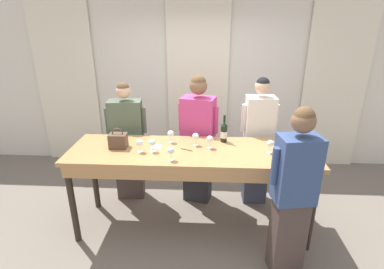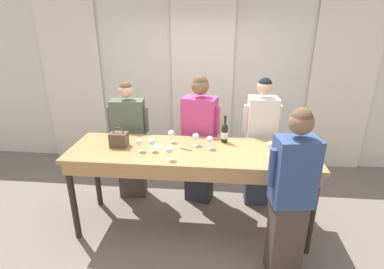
{
  "view_description": "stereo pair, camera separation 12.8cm",
  "coord_description": "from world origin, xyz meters",
  "px_view_note": "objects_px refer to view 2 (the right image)",
  "views": [
    {
      "loc": [
        0.17,
        -3.03,
        2.39
      ],
      "look_at": [
        0.0,
        0.08,
        1.17
      ],
      "focal_mm": 28.0,
      "sensor_mm": 36.0,
      "label": 1
    },
    {
      "loc": [
        0.3,
        -3.02,
        2.39
      ],
      "look_at": [
        0.0,
        0.08,
        1.17
      ],
      "focal_mm": 28.0,
      "sensor_mm": 36.0,
      "label": 2
    }
  ],
  "objects_px": {
    "wine_glass_front_right": "(196,137)",
    "wine_glass_back_mid": "(169,150)",
    "wine_glass_back_left": "(152,142)",
    "wine_glass_front_left": "(297,159)",
    "wine_bottle": "(225,133)",
    "host_pouring": "(291,195)",
    "wine_glass_center_left": "(139,142)",
    "wine_glass_center_mid": "(270,145)",
    "guest_olive_jacket": "(130,141)",
    "guest_pink_top": "(200,140)",
    "handbag": "(119,139)",
    "wine_glass_center_right": "(210,140)",
    "wine_glass_front_mid": "(171,134)",
    "guest_cream_sweater": "(260,143)",
    "tasting_bar": "(191,159)"
  },
  "relations": [
    {
      "from": "tasting_bar",
      "to": "guest_cream_sweater",
      "type": "bearing_deg",
      "value": 37.62
    },
    {
      "from": "guest_olive_jacket",
      "to": "wine_bottle",
      "type": "bearing_deg",
      "value": -15.81
    },
    {
      "from": "wine_glass_front_right",
      "to": "guest_pink_top",
      "type": "bearing_deg",
      "value": 88.71
    },
    {
      "from": "wine_glass_front_left",
      "to": "guest_cream_sweater",
      "type": "bearing_deg",
      "value": 103.26
    },
    {
      "from": "wine_glass_back_left",
      "to": "guest_olive_jacket",
      "type": "relative_size",
      "value": 0.09
    },
    {
      "from": "host_pouring",
      "to": "handbag",
      "type": "bearing_deg",
      "value": 160.65
    },
    {
      "from": "guest_pink_top",
      "to": "host_pouring",
      "type": "height_order",
      "value": "guest_pink_top"
    },
    {
      "from": "guest_olive_jacket",
      "to": "guest_cream_sweater",
      "type": "distance_m",
      "value": 1.73
    },
    {
      "from": "wine_glass_center_mid",
      "to": "wine_glass_center_right",
      "type": "height_order",
      "value": "same"
    },
    {
      "from": "wine_bottle",
      "to": "wine_glass_front_mid",
      "type": "distance_m",
      "value": 0.62
    },
    {
      "from": "wine_glass_back_mid",
      "to": "wine_glass_center_mid",
      "type": "bearing_deg",
      "value": 12.87
    },
    {
      "from": "wine_glass_center_left",
      "to": "tasting_bar",
      "type": "bearing_deg",
      "value": 6.51
    },
    {
      "from": "tasting_bar",
      "to": "wine_glass_center_right",
      "type": "distance_m",
      "value": 0.3
    },
    {
      "from": "guest_pink_top",
      "to": "handbag",
      "type": "bearing_deg",
      "value": -145.82
    },
    {
      "from": "guest_olive_jacket",
      "to": "guest_cream_sweater",
      "type": "relative_size",
      "value": 0.95
    },
    {
      "from": "wine_glass_center_left",
      "to": "guest_olive_jacket",
      "type": "distance_m",
      "value": 0.84
    },
    {
      "from": "wine_glass_center_left",
      "to": "wine_glass_center_mid",
      "type": "height_order",
      "value": "same"
    },
    {
      "from": "wine_glass_back_left",
      "to": "wine_glass_back_mid",
      "type": "relative_size",
      "value": 1.0
    },
    {
      "from": "wine_glass_center_right",
      "to": "host_pouring",
      "type": "xyz_separation_m",
      "value": [
        0.77,
        -0.67,
        -0.24
      ]
    },
    {
      "from": "wine_glass_front_right",
      "to": "guest_cream_sweater",
      "type": "distance_m",
      "value": 0.96
    },
    {
      "from": "handbag",
      "to": "wine_glass_front_right",
      "type": "height_order",
      "value": "handbag"
    },
    {
      "from": "handbag",
      "to": "wine_glass_back_mid",
      "type": "height_order",
      "value": "handbag"
    },
    {
      "from": "guest_pink_top",
      "to": "host_pouring",
      "type": "distance_m",
      "value": 1.53
    },
    {
      "from": "wine_bottle",
      "to": "host_pouring",
      "type": "xyz_separation_m",
      "value": [
        0.61,
        -0.87,
        -0.25
      ]
    },
    {
      "from": "guest_pink_top",
      "to": "guest_cream_sweater",
      "type": "xyz_separation_m",
      "value": [
        0.78,
        0.0,
        -0.01
      ]
    },
    {
      "from": "wine_glass_front_mid",
      "to": "wine_glass_back_mid",
      "type": "distance_m",
      "value": 0.47
    },
    {
      "from": "wine_glass_center_right",
      "to": "wine_glass_back_left",
      "type": "distance_m",
      "value": 0.63
    },
    {
      "from": "handbag",
      "to": "guest_pink_top",
      "type": "xyz_separation_m",
      "value": [
        0.88,
        0.59,
        -0.22
      ]
    },
    {
      "from": "wine_glass_center_mid",
      "to": "wine_glass_back_left",
      "type": "xyz_separation_m",
      "value": [
        -1.27,
        -0.04,
        0.0
      ]
    },
    {
      "from": "tasting_bar",
      "to": "guest_pink_top",
      "type": "xyz_separation_m",
      "value": [
        0.05,
        0.64,
        -0.03
      ]
    },
    {
      "from": "wine_glass_front_right",
      "to": "wine_glass_center_left",
      "type": "relative_size",
      "value": 1.0
    },
    {
      "from": "handbag",
      "to": "guest_olive_jacket",
      "type": "bearing_deg",
      "value": 96.61
    },
    {
      "from": "wine_bottle",
      "to": "wine_glass_center_right",
      "type": "relative_size",
      "value": 2.19
    },
    {
      "from": "wine_glass_front_right",
      "to": "wine_glass_center_right",
      "type": "xyz_separation_m",
      "value": [
        0.16,
        -0.07,
        0.0
      ]
    },
    {
      "from": "guest_pink_top",
      "to": "wine_glass_center_left",
      "type": "bearing_deg",
      "value": -130.74
    },
    {
      "from": "wine_glass_center_left",
      "to": "wine_glass_center_mid",
      "type": "relative_size",
      "value": 1.0
    },
    {
      "from": "wine_bottle",
      "to": "host_pouring",
      "type": "relative_size",
      "value": 0.19
    },
    {
      "from": "wine_glass_center_left",
      "to": "guest_olive_jacket",
      "type": "relative_size",
      "value": 0.09
    },
    {
      "from": "wine_glass_front_right",
      "to": "wine_glass_back_mid",
      "type": "bearing_deg",
      "value": -120.35
    },
    {
      "from": "wine_glass_center_left",
      "to": "wine_glass_back_mid",
      "type": "relative_size",
      "value": 1.0
    },
    {
      "from": "tasting_bar",
      "to": "wine_glass_back_mid",
      "type": "height_order",
      "value": "wine_glass_back_mid"
    },
    {
      "from": "wine_glass_back_left",
      "to": "wine_glass_front_left",
      "type": "bearing_deg",
      "value": -10.19
    },
    {
      "from": "guest_olive_jacket",
      "to": "wine_glass_front_left",
      "type": "bearing_deg",
      "value": -26.03
    },
    {
      "from": "handbag",
      "to": "wine_glass_front_mid",
      "type": "xyz_separation_m",
      "value": [
        0.57,
        0.18,
        0.02
      ]
    },
    {
      "from": "wine_glass_front_mid",
      "to": "host_pouring",
      "type": "distance_m",
      "value": 1.49
    },
    {
      "from": "wine_bottle",
      "to": "wine_glass_center_right",
      "type": "height_order",
      "value": "wine_bottle"
    },
    {
      "from": "tasting_bar",
      "to": "wine_glass_center_mid",
      "type": "xyz_separation_m",
      "value": [
        0.85,
        -0.01,
        0.21
      ]
    },
    {
      "from": "wine_glass_front_right",
      "to": "wine_glass_back_left",
      "type": "bearing_deg",
      "value": -156.26
    },
    {
      "from": "wine_bottle",
      "to": "guest_olive_jacket",
      "type": "height_order",
      "value": "guest_olive_jacket"
    },
    {
      "from": "guest_olive_jacket",
      "to": "guest_pink_top",
      "type": "height_order",
      "value": "guest_pink_top"
    }
  ]
}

